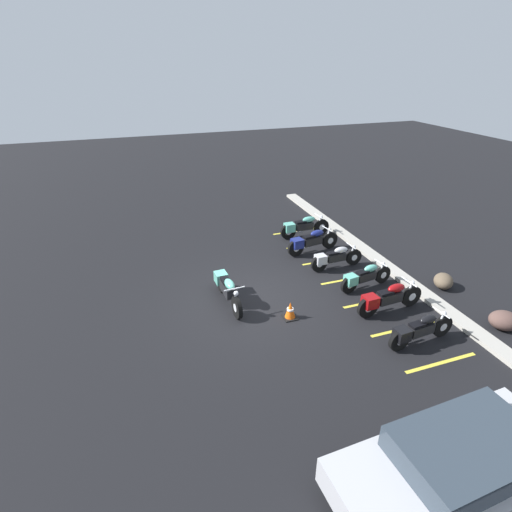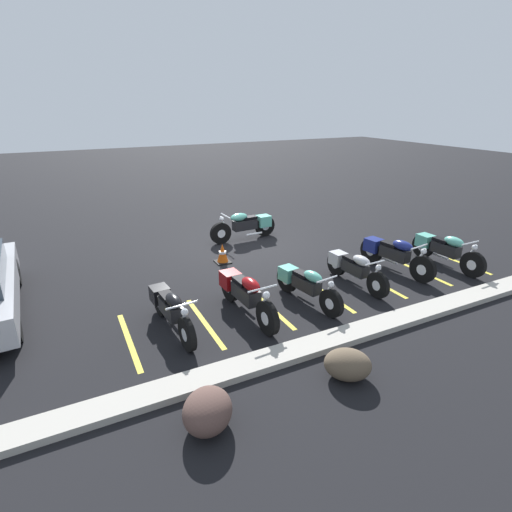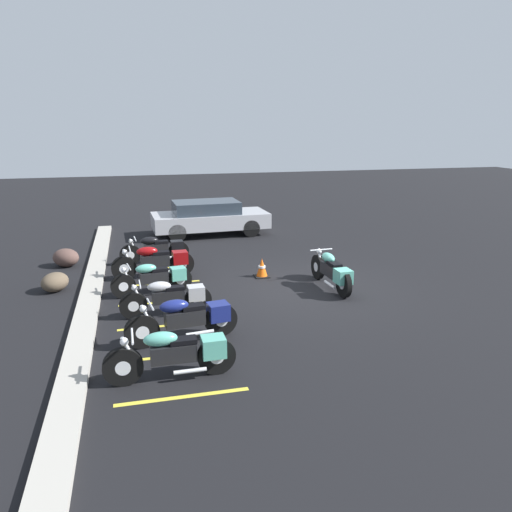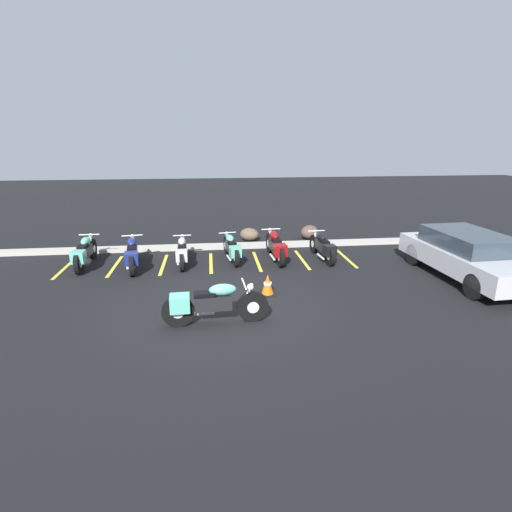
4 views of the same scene
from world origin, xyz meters
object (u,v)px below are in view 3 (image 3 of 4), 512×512
parked_bike_0 (177,353)px  traffic_cone (262,268)px  motorcycle_teal_featured (332,271)px  car_silver (209,217)px  parked_bike_1 (188,318)px  parked_bike_4 (157,261)px  parked_bike_5 (158,249)px  landscape_rock_1 (55,282)px  parked_bike_3 (156,278)px  parked_bike_2 (171,297)px  landscape_rock_0 (66,258)px

parked_bike_0 → traffic_cone: (5.16, -2.79, -0.21)m
motorcycle_teal_featured → car_silver: size_ratio=0.51×
parked_bike_1 → parked_bike_4: 4.36m
parked_bike_4 → parked_bike_5: bearing=-97.4°
traffic_cone → landscape_rock_1: bearing=89.2°
parked_bike_1 → parked_bike_3: bearing=-89.2°
parked_bike_2 → landscape_rock_0: bearing=-61.9°
parked_bike_1 → parked_bike_5: 5.86m
car_silver → motorcycle_teal_featured: bearing=-76.4°
parked_bike_2 → parked_bike_3: size_ratio=1.01×
parked_bike_2 → parked_bike_4: size_ratio=0.90×
parked_bike_2 → parked_bike_5: bearing=-91.9°
parked_bike_1 → parked_bike_3: 3.00m
parked_bike_0 → parked_bike_4: parked_bike_4 is taller
parked_bike_5 → traffic_cone: 3.46m
parked_bike_0 → parked_bike_1: 1.50m
parked_bike_1 → parked_bike_4: bearing=-93.4°
parked_bike_1 → traffic_cone: (3.70, -2.45, -0.22)m
parked_bike_2 → motorcycle_teal_featured: bearing=-170.9°
motorcycle_teal_featured → landscape_rock_1: bearing=74.9°
car_silver → parked_bike_4: bearing=-116.4°
parked_bike_2 → landscape_rock_1: (2.34, 2.72, -0.18)m
car_silver → parked_bike_2: bearing=-107.3°
parked_bike_2 → traffic_cone: 3.50m
parked_bike_0 → traffic_cone: 5.87m
parked_bike_2 → parked_bike_5: 4.42m
motorcycle_teal_featured → traffic_cone: motorcycle_teal_featured is taller
landscape_rock_0 → landscape_rock_1: landscape_rock_0 is taller
parked_bike_5 → parked_bike_0: bearing=84.5°
parked_bike_0 → parked_bike_5: 7.32m
parked_bike_0 → parked_bike_4: size_ratio=0.98×
parked_bike_5 → parked_bike_4: bearing=81.4°
parked_bike_0 → parked_bike_4: (5.81, 0.00, 0.01)m
parked_bike_1 → landscape_rock_1: size_ratio=3.00×
parked_bike_2 → parked_bike_5: (4.42, 0.02, 0.01)m
parked_bike_2 → parked_bike_4: (2.91, 0.13, 0.05)m
motorcycle_teal_featured → parked_bike_5: 5.51m
parked_bike_0 → parked_bike_3: parked_bike_0 is taller
parked_bike_2 → parked_bike_3: 1.54m
parked_bike_1 → landscape_rock_1: bearing=-60.0°
parked_bike_3 → parked_bike_5: bearing=-102.8°
parked_bike_2 → parked_bike_0: bearing=85.4°
parked_bike_5 → car_silver: 4.10m
landscape_rock_1 → parked_bike_4: bearing=-77.6°
parked_bike_4 → car_silver: bearing=-117.3°
car_silver → landscape_rock_0: size_ratio=5.55×
motorcycle_teal_featured → traffic_cone: 2.07m
car_silver → landscape_rock_1: (-5.59, 4.81, -0.44)m
car_silver → landscape_rock_0: car_silver is taller
parked_bike_0 → parked_bike_1: bearing=-104.2°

